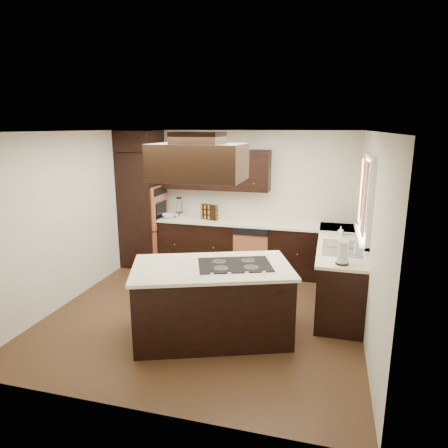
{
  "coord_description": "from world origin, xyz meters",
  "views": [
    {
      "loc": [
        1.58,
        -4.97,
        2.56
      ],
      "look_at": [
        0.1,
        0.6,
        1.15
      ],
      "focal_mm": 32.0,
      "sensor_mm": 36.0,
      "label": 1
    }
  ],
  "objects_px": {
    "oven_column": "(142,209)",
    "range_hood": "(199,162)",
    "spice_rack": "(210,212)",
    "island": "(212,303)"
  },
  "relations": [
    {
      "from": "island",
      "to": "spice_rack",
      "type": "distance_m",
      "value": 2.58
    },
    {
      "from": "spice_rack",
      "to": "island",
      "type": "bearing_deg",
      "value": -49.6
    },
    {
      "from": "range_hood",
      "to": "island",
      "type": "bearing_deg",
      "value": -15.52
    },
    {
      "from": "island",
      "to": "range_hood",
      "type": "distance_m",
      "value": 1.73
    },
    {
      "from": "oven_column",
      "to": "spice_rack",
      "type": "height_order",
      "value": "oven_column"
    },
    {
      "from": "oven_column",
      "to": "spice_rack",
      "type": "xyz_separation_m",
      "value": [
        1.29,
        0.08,
        -0.0
      ]
    },
    {
      "from": "island",
      "to": "spice_rack",
      "type": "relative_size",
      "value": 5.61
    },
    {
      "from": "oven_column",
      "to": "range_hood",
      "type": "bearing_deg",
      "value": -50.26
    },
    {
      "from": "range_hood",
      "to": "spice_rack",
      "type": "distance_m",
      "value": 2.65
    },
    {
      "from": "oven_column",
      "to": "spice_rack",
      "type": "bearing_deg",
      "value": 3.71
    }
  ]
}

